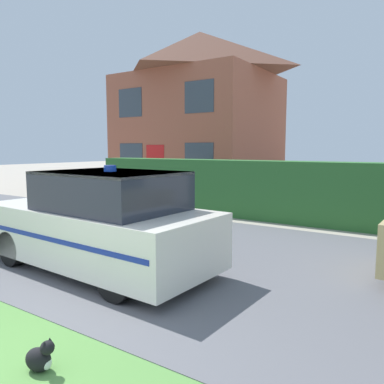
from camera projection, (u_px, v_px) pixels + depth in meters
The scene contains 5 objects.
road_strip at pixel (201, 256), 6.73m from camera, with size 28.00×6.19×0.01m, color #5B5B60.
garden_hedge at pixel (246, 189), 10.59m from camera, with size 10.34×0.83×1.61m, color #2D662D.
police_car at pixel (101, 223), 5.94m from camera, with size 4.08×1.88×1.67m.
cat at pixel (40, 358), 3.26m from camera, with size 0.37×0.22×0.31m.
house_left at pixel (200, 109), 18.77m from camera, with size 7.20×6.34×7.64m.
Camera 1 is at (3.47, -1.34, 1.94)m, focal length 35.00 mm.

